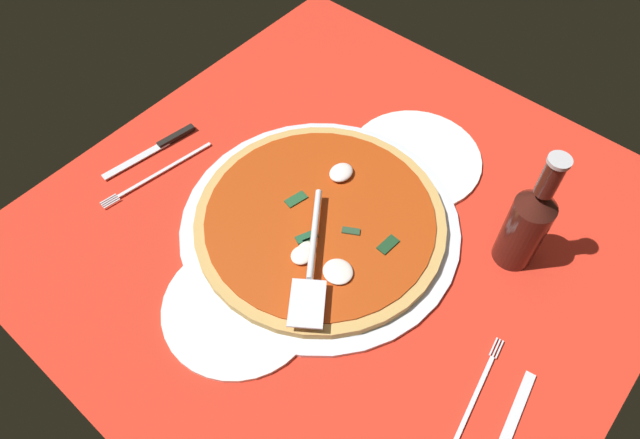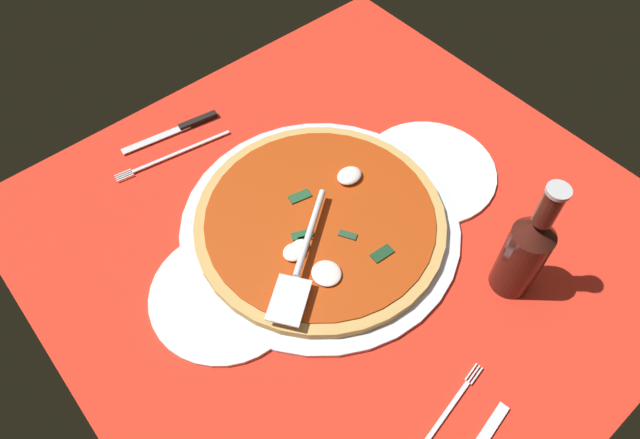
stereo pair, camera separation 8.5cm
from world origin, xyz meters
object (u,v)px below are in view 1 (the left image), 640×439
at_px(dinner_plate_right, 414,158).
at_px(pizza, 320,220).
at_px(place_setting_near, 487,427).
at_px(beer_bottle, 527,223).
at_px(pizza_server, 312,260).
at_px(place_setting_far, 158,161).
at_px(dinner_plate_left, 240,307).

relative_size(dinner_plate_right, pizza, 0.58).
height_order(place_setting_near, beer_bottle, beer_bottle).
distance_m(dinner_plate_right, pizza_server, 0.30).
distance_m(pizza, beer_bottle, 0.31).
bearing_deg(place_setting_near, place_setting_far, 78.52).
xyz_separation_m(place_setting_near, beer_bottle, (0.25, 0.11, 0.09)).
bearing_deg(place_setting_far, place_setting_near, 97.02).
bearing_deg(beer_bottle, place_setting_near, -157.09).
bearing_deg(place_setting_near, beer_bottle, 13.39).
xyz_separation_m(pizza_server, beer_bottle, (0.23, -0.21, 0.04)).
bearing_deg(pizza_server, pizza, 176.69).
height_order(pizza, place_setting_near, pizza).
bearing_deg(pizza, dinner_plate_right, -8.76).
bearing_deg(place_setting_near, dinner_plate_left, 93.70).
relative_size(place_setting_near, place_setting_far, 0.99).
relative_size(dinner_plate_right, pizza_server, 1.12).
relative_size(dinner_plate_left, dinner_plate_right, 0.98).
distance_m(place_setting_near, place_setting_far, 0.68).
xyz_separation_m(dinner_plate_right, beer_bottle, (-0.07, -0.23, 0.08)).
distance_m(pizza, place_setting_near, 0.38).
bearing_deg(place_setting_near, pizza_server, 76.13).
relative_size(dinner_plate_left, pizza_server, 1.09).
xyz_separation_m(dinner_plate_left, place_setting_far, (0.11, 0.31, -0.00)).
xyz_separation_m(pizza_server, place_setting_far, (-0.00, 0.36, -0.04)).
distance_m(pizza, pizza_server, 0.10).
distance_m(pizza, place_setting_far, 0.32).
bearing_deg(pizza_server, place_setting_far, -125.51).
bearing_deg(pizza, place_setting_near, -105.37).
relative_size(pizza, place_setting_far, 1.81).
bearing_deg(dinner_plate_left, place_setting_far, 70.70).
height_order(dinner_plate_left, place_setting_far, place_setting_far).
height_order(place_setting_far, beer_bottle, beer_bottle).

